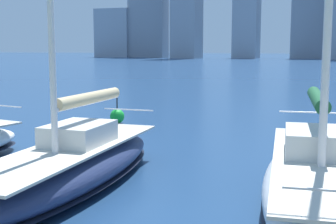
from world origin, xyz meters
TOP-DOWN VIEW (x-y plane):
  - city_skyline at (8.50, -157.00)m, footprint 165.62×20.28m
  - sailboat_forest at (-3.52, -7.10)m, footprint 3.21×8.79m
  - sailboat_tan at (2.63, -7.14)m, footprint 2.64×8.94m
  - channel_buoy at (6.11, -17.11)m, footprint 0.70×0.70m

SIDE VIEW (x-z plane):
  - channel_buoy at x=6.11m, z-range -0.34..1.06m
  - sailboat_tan at x=2.63m, z-range -5.60..6.93m
  - sailboat_forest at x=-3.52m, z-range -5.26..6.75m
  - city_skyline at x=8.50m, z-range -8.49..46.29m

